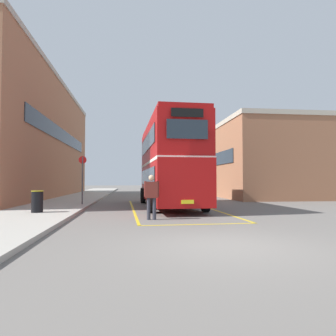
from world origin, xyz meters
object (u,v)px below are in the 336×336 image
object	(u,v)px
double_decker_bus	(169,163)
single_deck_bus	(184,179)
litter_bin	(37,201)
pedestrian_boarding	(152,194)
bus_stop_sign	(82,175)

from	to	relation	value
double_decker_bus	single_deck_bus	size ratio (longest dim) A/B	1.17
litter_bin	double_decker_bus	bearing A→B (deg)	31.14
pedestrian_boarding	litter_bin	size ratio (longest dim) A/B	1.85
litter_bin	bus_stop_sign	size ratio (longest dim) A/B	0.34
double_decker_bus	single_deck_bus	bearing A→B (deg)	77.71
single_deck_bus	pedestrian_boarding	xyz separation A→B (m)	(-5.20, -23.28, -0.65)
single_deck_bus	litter_bin	bearing A→B (deg)	-114.96
double_decker_bus	bus_stop_sign	xyz separation A→B (m)	(-4.92, 0.75, -0.72)
pedestrian_boarding	litter_bin	xyz separation A→B (m)	(-4.75, 1.90, -0.39)
double_decker_bus	bus_stop_sign	bearing A→B (deg)	171.29
double_decker_bus	pedestrian_boarding	world-z (taller)	double_decker_bus
single_deck_bus	litter_bin	distance (m)	23.60
pedestrian_boarding	litter_bin	distance (m)	5.13
bus_stop_sign	single_deck_bus	bearing A→B (deg)	62.63
double_decker_bus	bus_stop_sign	world-z (taller)	double_decker_bus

